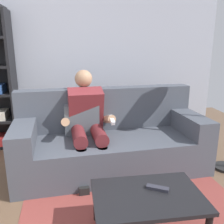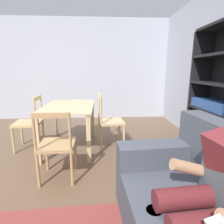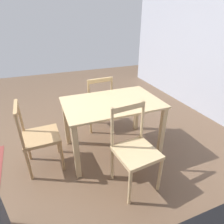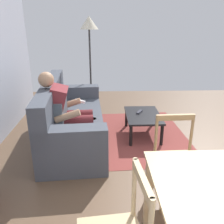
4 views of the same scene
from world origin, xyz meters
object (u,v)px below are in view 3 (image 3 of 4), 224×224
at_px(dining_chair_by_doorway, 97,102).
at_px(dining_table, 112,110).
at_px(dining_chair_near_wall, 135,150).
at_px(dining_chair_facing_couch, 39,137).

bearing_deg(dining_chair_by_doorway, dining_table, 89.83).
xyz_separation_m(dining_table, dining_chair_near_wall, (0.00, 0.68, -0.16)).
distance_m(dining_table, dining_chair_near_wall, 0.70).
bearing_deg(dining_chair_by_doorway, dining_chair_facing_couch, 35.39).
height_order(dining_chair_facing_couch, dining_chair_by_doorway, dining_chair_by_doorway).
distance_m(dining_chair_near_wall, dining_chair_by_doorway, 1.36).
bearing_deg(dining_chair_near_wall, dining_chair_by_doorway, -90.22).
relative_size(dining_chair_near_wall, dining_chair_facing_couch, 1.06).
xyz_separation_m(dining_table, dining_chair_by_doorway, (-0.00, -0.68, -0.17)).
relative_size(dining_chair_near_wall, dining_chair_by_doorway, 1.03).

